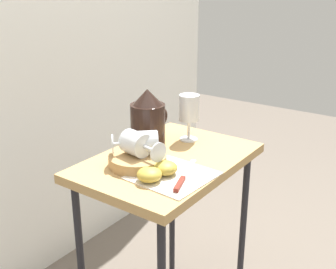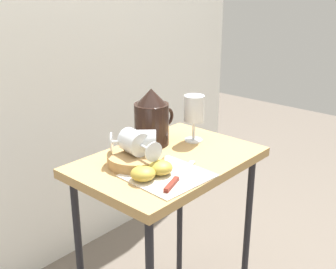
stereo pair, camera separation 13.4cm
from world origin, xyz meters
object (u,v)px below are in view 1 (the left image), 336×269
wine_glass_tipped_near (137,144)px  apple_half_right (165,168)px  wine_glass_tipped_far (144,142)px  pitcher (148,123)px  wine_glass_upright (189,110)px  basket_tray (138,160)px  knife (183,179)px  apple_half_left (149,175)px  table (168,178)px

wine_glass_tipped_near → apple_half_right: bearing=-92.9°
wine_glass_tipped_near → wine_glass_tipped_far: size_ratio=1.03×
pitcher → wine_glass_tipped_near: 0.18m
pitcher → wine_glass_tipped_far: pitcher is taller
wine_glass_upright → wine_glass_tipped_near: size_ratio=1.10×
basket_tray → knife: bearing=-93.9°
basket_tray → wine_glass_tipped_far: 0.06m
wine_glass_tipped_near → knife: 0.19m
wine_glass_upright → apple_half_left: (-0.35, -0.09, -0.09)m
table → apple_half_left: size_ratio=9.38×
table → knife: knife is taller
basket_tray → apple_half_left: (-0.07, -0.10, 0.01)m
wine_glass_tipped_near → wine_glass_upright: bearing=-1.5°
table → basket_tray: bearing=158.7°
basket_tray → apple_half_right: size_ratio=2.48×
basket_tray → apple_half_left: apple_half_left is taller
basket_tray → knife: basket_tray is taller
pitcher → table: bearing=-114.3°
wine_glass_tipped_far → apple_half_right: wine_glass_tipped_far is taller
wine_glass_tipped_near → knife: wine_glass_tipped_near is taller
wine_glass_tipped_near → apple_half_left: 0.13m
apple_half_left → knife: size_ratio=0.33×
wine_glass_upright → basket_tray: bearing=178.6°
wine_glass_upright → wine_glass_tipped_near: wine_glass_upright is taller
basket_tray → wine_glass_upright: bearing=-1.4°
table → pitcher: 0.21m
table → wine_glass_tipped_far: size_ratio=4.62×
knife → basket_tray: bearing=86.1°
pitcher → knife: 0.32m
wine_glass_tipped_far → wine_glass_tipped_near: bearing=159.2°
pitcher → apple_half_left: pitcher is taller
wine_glass_upright → apple_half_left: wine_glass_upright is taller
table → apple_half_left: 0.21m
wine_glass_tipped_far → apple_half_left: 0.14m
apple_half_right → pitcher: bearing=49.3°
pitcher → apple_half_left: bearing=-141.3°
wine_glass_tipped_far → apple_half_right: size_ratio=2.03×
apple_half_left → basket_tray: bearing=55.2°
table → wine_glass_upright: (0.18, 0.03, 0.18)m
basket_tray → wine_glass_tipped_near: wine_glass_tipped_near is taller
table → apple_half_right: size_ratio=9.38×
wine_glass_upright → wine_glass_tipped_far: size_ratio=1.13×
wine_glass_tipped_near → wine_glass_tipped_far: bearing=-20.8°
wine_glass_tipped_far → apple_half_right: (-0.03, -0.10, -0.05)m
wine_glass_tipped_near → apple_half_left: wine_glass_tipped_near is taller
wine_glass_tipped_near → knife: size_ratio=0.70×
basket_tray → apple_half_right: bearing=-93.4°
wine_glass_upright → wine_glass_tipped_far: wine_glass_upright is taller
table → wine_glass_upright: 0.26m
pitcher → apple_half_left: (-0.23, -0.19, -0.06)m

